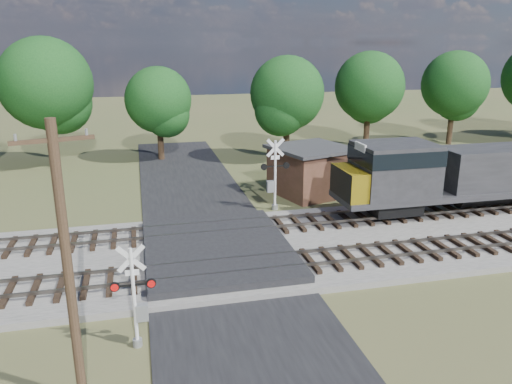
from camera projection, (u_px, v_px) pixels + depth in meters
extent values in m
plane|color=#48542D|center=(219.00, 259.00, 24.32)|extent=(160.00, 160.00, 0.00)
cube|color=gray|center=(400.00, 235.00, 26.96)|extent=(140.00, 10.00, 0.30)
cube|color=black|center=(219.00, 259.00, 24.30)|extent=(7.00, 60.00, 0.08)
cube|color=#262628|center=(217.00, 249.00, 24.69)|extent=(7.00, 9.00, 0.62)
cube|color=black|center=(269.00, 265.00, 22.78)|extent=(44.00, 2.60, 0.18)
cube|color=#59534C|center=(434.00, 252.00, 23.84)|extent=(140.00, 0.08, 0.15)
cube|color=#59534C|center=(418.00, 240.00, 25.18)|extent=(140.00, 0.08, 0.15)
cube|color=black|center=(246.00, 227.00, 27.44)|extent=(44.00, 2.60, 0.18)
cube|color=#59534C|center=(385.00, 217.00, 28.50)|extent=(140.00, 0.08, 0.15)
cube|color=#59534C|center=(374.00, 210.00, 29.84)|extent=(140.00, 0.08, 0.15)
cylinder|color=silver|center=(134.00, 299.00, 16.85)|extent=(0.13, 0.13, 3.68)
cylinder|color=gray|center=(138.00, 342.00, 17.34)|extent=(0.33, 0.33, 0.28)
cube|color=silver|center=(131.00, 259.00, 16.42)|extent=(0.96, 0.04, 0.96)
cube|color=silver|center=(131.00, 259.00, 16.42)|extent=(0.96, 0.04, 0.96)
cube|color=silver|center=(132.00, 273.00, 16.57)|extent=(0.46, 0.03, 0.20)
cube|color=black|center=(133.00, 285.00, 16.70)|extent=(1.47, 0.06, 0.06)
cylinder|color=red|center=(115.00, 287.00, 16.57)|extent=(0.33, 0.09, 0.33)
cylinder|color=red|center=(151.00, 283.00, 16.83)|extent=(0.33, 0.09, 0.33)
cube|color=gray|center=(142.00, 312.00, 17.06)|extent=(0.42, 0.28, 0.60)
cylinder|color=silver|center=(275.00, 176.00, 30.92)|extent=(0.16, 0.16, 4.44)
cylinder|color=gray|center=(275.00, 207.00, 31.51)|extent=(0.40, 0.40, 0.33)
cube|color=silver|center=(275.00, 148.00, 30.41)|extent=(1.16, 0.08, 1.16)
cube|color=silver|center=(275.00, 148.00, 30.41)|extent=(1.16, 0.08, 1.16)
cube|color=silver|center=(275.00, 157.00, 30.59)|extent=(0.56, 0.05, 0.24)
cube|color=black|center=(275.00, 166.00, 30.75)|extent=(1.78, 0.13, 0.07)
cylinder|color=red|center=(286.00, 165.00, 30.93)|extent=(0.40, 0.12, 0.40)
cylinder|color=red|center=(264.00, 167.00, 30.56)|extent=(0.40, 0.12, 0.40)
cube|color=gray|center=(271.00, 186.00, 31.04)|extent=(0.51, 0.35, 0.72)
cylinder|color=#372919|center=(68.00, 271.00, 13.55)|extent=(0.28, 0.28, 8.35)
cube|color=#372919|center=(53.00, 140.00, 12.51)|extent=(2.00, 0.63, 0.11)
cube|color=#462E1E|center=(311.00, 172.00, 34.48)|extent=(5.56, 5.56, 3.11)
cube|color=#313134|center=(312.00, 148.00, 34.00)|extent=(6.11, 6.11, 0.22)
cylinder|color=black|center=(52.00, 136.00, 41.74)|extent=(0.56, 0.56, 5.35)
sphere|color=#123B16|center=(46.00, 84.00, 40.51)|extent=(7.49, 7.49, 7.49)
cylinder|color=black|center=(160.00, 137.00, 44.37)|extent=(0.56, 0.56, 4.12)
sphere|color=#123B16|center=(158.00, 100.00, 43.42)|extent=(5.77, 5.77, 5.77)
cylinder|color=black|center=(286.00, 135.00, 44.10)|extent=(0.56, 0.56, 4.58)
sphere|color=#123B16|center=(287.00, 93.00, 43.04)|extent=(6.41, 6.41, 6.41)
cylinder|color=black|center=(367.00, 126.00, 48.61)|extent=(0.56, 0.56, 4.72)
sphere|color=#123B16|center=(369.00, 86.00, 47.52)|extent=(6.61, 6.61, 6.61)
cylinder|color=black|center=(451.00, 122.00, 51.26)|extent=(0.56, 0.56, 4.72)
sphere|color=#123B16|center=(455.00, 84.00, 50.18)|extent=(6.61, 6.61, 6.61)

